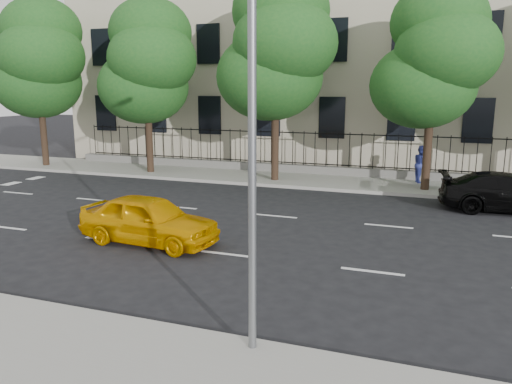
% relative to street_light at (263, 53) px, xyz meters
% --- Properties ---
extents(ground, '(120.00, 120.00, 0.00)m').
position_rel_street_light_xyz_m(ground, '(-2.50, 1.77, -5.15)').
color(ground, black).
rests_on(ground, ground).
extents(near_sidewalk, '(60.00, 4.00, 0.15)m').
position_rel_street_light_xyz_m(near_sidewalk, '(-2.50, -2.23, -5.07)').
color(near_sidewalk, gray).
rests_on(near_sidewalk, ground).
extents(far_sidewalk, '(60.00, 4.00, 0.15)m').
position_rel_street_light_xyz_m(far_sidewalk, '(-2.50, 15.77, -5.07)').
color(far_sidewalk, gray).
rests_on(far_sidewalk, ground).
extents(lane_markings, '(49.60, 4.62, 0.01)m').
position_rel_street_light_xyz_m(lane_markings, '(-2.50, 6.52, -5.14)').
color(lane_markings, silver).
rests_on(lane_markings, ground).
extents(masonry_building, '(34.60, 12.11, 18.50)m').
position_rel_street_light_xyz_m(masonry_building, '(-2.50, 24.72, 3.87)').
color(masonry_building, beige).
rests_on(masonry_building, ground).
extents(iron_fence, '(30.00, 0.50, 2.20)m').
position_rel_street_light_xyz_m(iron_fence, '(-2.50, 17.47, -4.50)').
color(iron_fence, slate).
rests_on(iron_fence, far_sidewalk).
extents(street_light, '(0.25, 3.32, 8.05)m').
position_rel_street_light_xyz_m(street_light, '(0.00, 0.00, 0.00)').
color(street_light, slate).
rests_on(street_light, near_sidewalk).
extents(tree_a, '(5.71, 5.31, 9.39)m').
position_rel_street_light_xyz_m(tree_a, '(-18.46, 15.13, 0.98)').
color(tree_a, '#382619').
rests_on(tree_a, far_sidewalk).
extents(tree_b, '(5.53, 5.12, 8.97)m').
position_rel_street_light_xyz_m(tree_b, '(-11.46, 15.13, 0.69)').
color(tree_b, '#382619').
rests_on(tree_b, far_sidewalk).
extents(tree_c, '(5.89, 5.50, 9.80)m').
position_rel_street_light_xyz_m(tree_c, '(-4.46, 15.13, 1.26)').
color(tree_c, '#382619').
rests_on(tree_c, far_sidewalk).
extents(tree_d, '(5.34, 4.94, 8.84)m').
position_rel_street_light_xyz_m(tree_d, '(2.54, 15.13, 0.69)').
color(tree_d, '#382619').
rests_on(tree_d, far_sidewalk).
extents(yellow_taxi, '(4.43, 2.08, 1.47)m').
position_rel_street_light_xyz_m(yellow_taxi, '(-5.12, 4.44, -4.41)').
color(yellow_taxi, '#E19700').
rests_on(yellow_taxi, ground).
extents(black_sedan, '(5.19, 2.51, 1.46)m').
position_rel_street_light_xyz_m(black_sedan, '(5.55, 12.39, -4.42)').
color(black_sedan, black).
rests_on(black_sedan, ground).
extents(pedestrian_far, '(0.88, 1.01, 1.77)m').
position_rel_street_light_xyz_m(pedestrian_far, '(2.26, 16.60, -4.11)').
color(pedestrian_far, navy).
rests_on(pedestrian_far, far_sidewalk).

